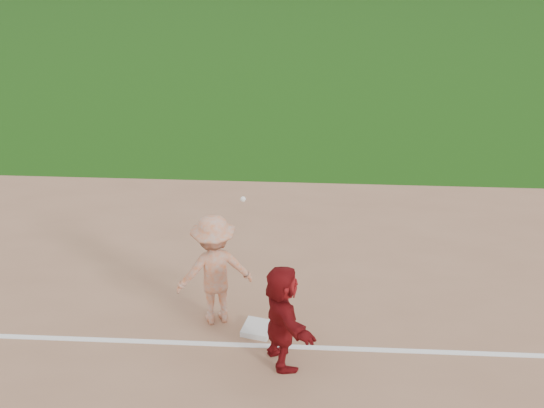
{
  "coord_description": "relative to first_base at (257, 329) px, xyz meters",
  "views": [
    {
      "loc": [
        0.59,
        -9.08,
        6.91
      ],
      "look_at": [
        0.0,
        1.5,
        1.3
      ],
      "focal_mm": 45.0,
      "sensor_mm": 36.0,
      "label": 1
    }
  ],
  "objects": [
    {
      "name": "first_base_play",
      "position": [
        -0.69,
        0.29,
        0.9
      ],
      "size": [
        1.39,
        1.06,
        2.27
      ],
      "color": "#B0B0B3",
      "rests_on": "infield_dirt"
    },
    {
      "name": "first_base",
      "position": [
        0.0,
        0.0,
        0.0
      ],
      "size": [
        0.53,
        0.53,
        0.1
      ],
      "primitive_type": "cube",
      "rotation": [
        0.0,
        0.0,
        -0.23
      ],
      "color": "silver",
      "rests_on": "infield_dirt"
    },
    {
      "name": "base_runner",
      "position": [
        0.42,
        -0.7,
        0.79
      ],
      "size": [
        1.04,
        1.62,
        1.67
      ],
      "primitive_type": "imported",
      "rotation": [
        0.0,
        0.0,
        1.96
      ],
      "color": "#670B0D",
      "rests_on": "infield_dirt"
    },
    {
      "name": "foul_line",
      "position": [
        0.13,
        -0.36,
        -0.04
      ],
      "size": [
        60.0,
        0.1,
        0.01
      ],
      "primitive_type": "cube",
      "color": "white",
      "rests_on": "infield_dirt"
    },
    {
      "name": "ground",
      "position": [
        0.13,
        0.44,
        -0.07
      ],
      "size": [
        160.0,
        160.0,
        0.0
      ],
      "primitive_type": "plane",
      "color": "#19460D",
      "rests_on": "ground"
    }
  ]
}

